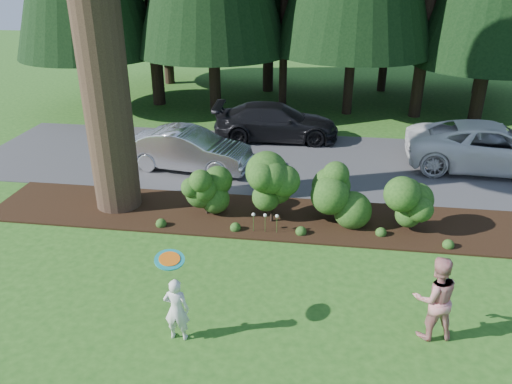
{
  "coord_description": "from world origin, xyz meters",
  "views": [
    {
      "loc": [
        1.05,
        -8.66,
        6.32
      ],
      "look_at": [
        -0.49,
        2.08,
        1.3
      ],
      "focal_mm": 35.0,
      "sensor_mm": 36.0,
      "label": 1
    }
  ],
  "objects": [
    {
      "name": "car_silver_wagon",
      "position": [
        -3.32,
        6.33,
        0.71
      ],
      "size": [
        4.26,
        1.97,
        1.35
      ],
      "primitive_type": "imported",
      "rotation": [
        0.0,
        0.0,
        1.44
      ],
      "color": "#B9B8BE",
      "rests_on": "driveway"
    },
    {
      "name": "lily_cluster",
      "position": [
        -0.3,
        2.4,
        0.5
      ],
      "size": [
        0.69,
        0.09,
        0.57
      ],
      "color": "#1B4114",
      "rests_on": "ground"
    },
    {
      "name": "ground",
      "position": [
        0.0,
        0.0,
        0.0
      ],
      "size": [
        80.0,
        80.0,
        0.0
      ],
      "primitive_type": "plane",
      "color": "#245418",
      "rests_on": "ground"
    },
    {
      "name": "child",
      "position": [
        -1.39,
        -1.69,
        0.64
      ],
      "size": [
        0.47,
        0.31,
        1.28
      ],
      "primitive_type": "imported",
      "rotation": [
        0.0,
        0.0,
        3.14
      ],
      "color": "silver",
      "rests_on": "ground"
    },
    {
      "name": "adult",
      "position": [
        3.19,
        -0.96,
        0.83
      ],
      "size": [
        0.92,
        0.78,
        1.67
      ],
      "primitive_type": "imported",
      "rotation": [
        0.0,
        0.0,
        3.34
      ],
      "color": "#AE171F",
      "rests_on": "ground"
    },
    {
      "name": "driveway",
      "position": [
        0.0,
        7.5,
        0.01
      ],
      "size": [
        22.0,
        6.0,
        0.03
      ],
      "primitive_type": "cube",
      "color": "#38383A",
      "rests_on": "ground"
    },
    {
      "name": "shrub_row",
      "position": [
        0.77,
        3.14,
        0.81
      ],
      "size": [
        6.53,
        1.6,
        1.61
      ],
      "color": "#1B4114",
      "rests_on": "ground"
    },
    {
      "name": "car_dark_suv",
      "position": [
        -0.81,
        9.8,
        0.72
      ],
      "size": [
        4.86,
        2.2,
        1.38
      ],
      "primitive_type": "imported",
      "rotation": [
        0.0,
        0.0,
        1.63
      ],
      "color": "black",
      "rests_on": "driveway"
    },
    {
      "name": "car_white_suv",
      "position": [
        6.54,
        7.74,
        0.8
      ],
      "size": [
        5.64,
        2.84,
        1.53
      ],
      "primitive_type": "imported",
      "rotation": [
        0.0,
        0.0,
        1.52
      ],
      "color": "silver",
      "rests_on": "driveway"
    },
    {
      "name": "mulch_bed",
      "position": [
        0.0,
        3.25,
        0.03
      ],
      "size": [
        16.0,
        2.5,
        0.05
      ],
      "primitive_type": "cube",
      "color": "black",
      "rests_on": "ground"
    },
    {
      "name": "frisbee",
      "position": [
        -1.49,
        -1.56,
        1.6
      ],
      "size": [
        0.54,
        0.53,
        0.17
      ],
      "color": "teal",
      "rests_on": "ground"
    }
  ]
}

